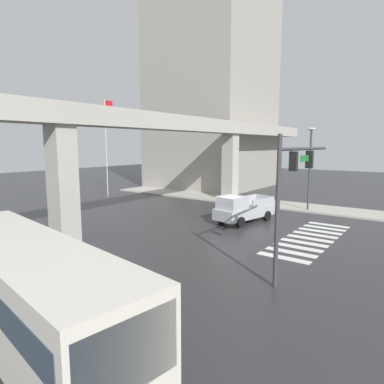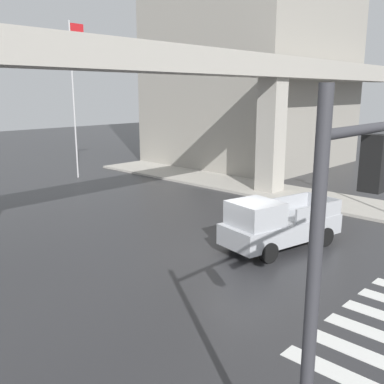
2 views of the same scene
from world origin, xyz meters
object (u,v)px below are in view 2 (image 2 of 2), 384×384
(traffic_signal_mast, at_px, (372,208))
(flagpole, at_px, (74,90))
(fire_hydrant, at_px, (316,200))
(pickup_truck, at_px, (276,225))

(traffic_signal_mast, height_order, flagpole, flagpole)
(traffic_signal_mast, relative_size, fire_hydrant, 7.64)
(fire_hydrant, relative_size, flagpole, 0.08)
(flagpole, bearing_deg, traffic_signal_mast, -112.84)
(fire_hydrant, height_order, flagpole, flagpole)
(pickup_truck, bearing_deg, flagpole, 81.38)
(pickup_truck, relative_size, flagpole, 0.50)
(traffic_signal_mast, relative_size, flagpole, 0.60)
(traffic_signal_mast, distance_m, flagpole, 27.38)
(traffic_signal_mast, bearing_deg, pickup_truck, 39.95)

